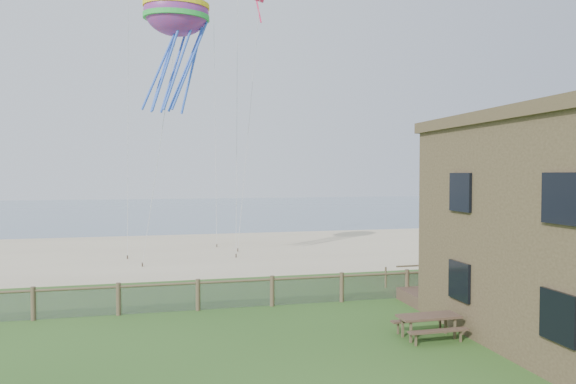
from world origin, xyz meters
name	(u,v)px	position (x,y,z in m)	size (l,w,h in m)	color
ground	(312,357)	(0.00, 0.00, 0.00)	(160.00, 160.00, 0.00)	#2A4F1B
sand_beach	(228,250)	(0.00, 22.00, 0.00)	(72.00, 20.00, 0.02)	tan
ocean	(195,209)	(0.00, 66.00, 0.00)	(160.00, 68.00, 0.02)	slate
chainlink_fence	(272,293)	(0.00, 6.00, 0.55)	(36.20, 0.20, 1.25)	brown
motel_deck	(560,289)	(13.00, 5.00, 0.25)	(15.00, 2.00, 0.50)	brown
picnic_table	(429,325)	(4.22, 0.81, 0.43)	(2.04, 1.54, 0.86)	brown
octopus_kite	(177,47)	(-3.61, 13.45, 12.13)	(3.46, 2.44, 7.13)	#F52649
kite_red	(260,0)	(1.48, 16.98, 16.10)	(1.11, 0.70, 2.07)	#ED295A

